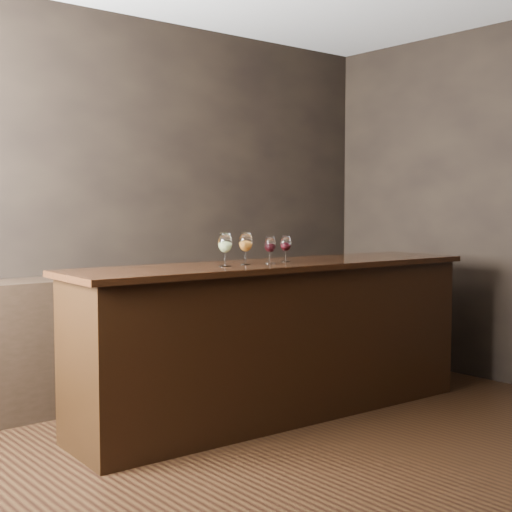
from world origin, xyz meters
TOP-DOWN VIEW (x-y plane):
  - ground at (0.00, 0.00)m, footprint 5.00×5.00m
  - room_shell at (-0.23, 0.11)m, footprint 5.02×4.52m
  - bar_counter at (0.55, 0.99)m, footprint 2.83×0.75m
  - bar_top at (0.55, 0.99)m, footprint 2.93×0.82m
  - back_bar_shelf at (0.17, 2.03)m, footprint 2.50×0.40m
  - glass_white at (0.10, 0.97)m, footprint 0.09×0.09m
  - glass_amber at (0.28, 0.99)m, footprint 0.09×0.09m
  - glass_red_a at (0.45, 0.96)m, footprint 0.07×0.07m
  - glass_red_b at (0.62, 1.00)m, footprint 0.07×0.07m

SIDE VIEW (x-z plane):
  - ground at x=0.00m, z-range 0.00..0.00m
  - back_bar_shelf at x=0.17m, z-range 0.00..0.90m
  - bar_counter at x=0.55m, z-range 0.00..0.98m
  - bar_top at x=0.55m, z-range 0.98..1.02m
  - glass_red_b at x=0.62m, z-range 1.05..1.22m
  - glass_red_a at x=0.45m, z-range 1.05..1.22m
  - glass_amber at x=0.28m, z-range 1.05..1.26m
  - glass_white at x=0.10m, z-range 1.05..1.26m
  - room_shell at x=-0.23m, z-range 0.40..3.21m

